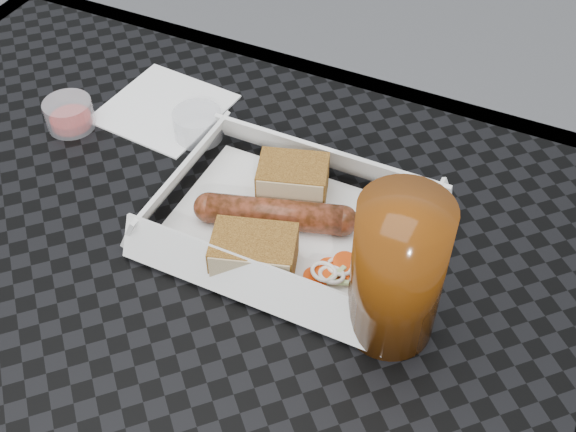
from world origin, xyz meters
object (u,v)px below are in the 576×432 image
object	(u,v)px
drink_glass	(397,272)
bratwurst	(275,214)
patio_table	(115,358)
food_tray	(293,230)

from	to	relation	value
drink_glass	bratwurst	bearing A→B (deg)	156.32
patio_table	food_tray	size ratio (longest dim) A/B	3.64
bratwurst	patio_table	bearing A→B (deg)	-122.52
bratwurst	drink_glass	bearing A→B (deg)	-23.68
patio_table	drink_glass	xyz separation A→B (m)	(0.22, 0.09, 0.14)
food_tray	drink_glass	xyz separation A→B (m)	(0.11, -0.06, 0.07)
food_tray	bratwurst	world-z (taller)	bratwurst
patio_table	bratwurst	bearing A→B (deg)	57.48
patio_table	bratwurst	distance (m)	0.19
patio_table	food_tray	world-z (taller)	food_tray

